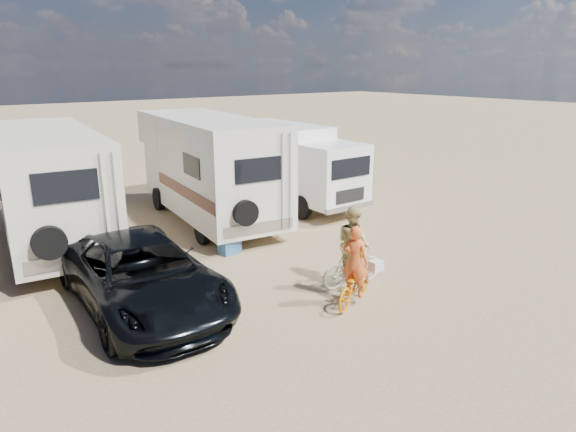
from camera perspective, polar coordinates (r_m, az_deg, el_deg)
ground at (r=12.55m, az=4.92°, el=-7.76°), size 140.00×140.00×0.00m
rv_main at (r=17.53m, az=-8.73°, el=5.06°), size 3.37×7.54×3.49m
rv_left at (r=16.25m, az=-24.76°, el=2.64°), size 3.37×7.60×3.37m
box_truck at (r=19.63m, az=0.34°, el=5.63°), size 2.29×6.55×2.94m
dark_suv at (r=11.63m, az=-15.88°, el=-6.23°), size 2.80×5.65×1.54m
bike_man at (r=11.62m, az=7.32°, el=-7.50°), size 1.77×1.21×0.88m
bike_woman at (r=12.45m, az=7.12°, el=-5.47°), size 1.75×0.67×1.02m
rider_man at (r=11.47m, az=7.39°, el=-5.80°), size 0.59×0.70×1.62m
rider_woman at (r=12.31m, az=7.18°, el=-3.79°), size 0.78×0.95×1.80m
bike_parked at (r=19.15m, az=1.94°, el=2.07°), size 1.60×1.14×0.80m
cooler at (r=14.63m, az=-6.51°, el=-3.29°), size 0.60×0.47×0.45m
crate at (r=16.07m, az=-3.32°, el=-1.57°), size 0.57×0.57×0.36m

